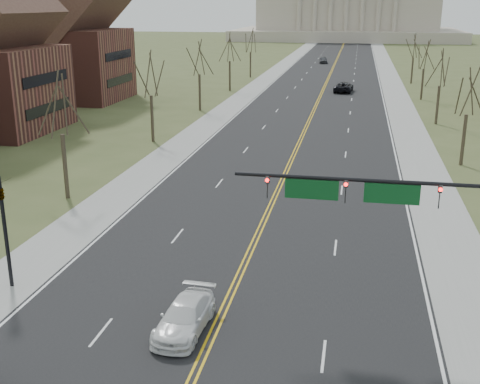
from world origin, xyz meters
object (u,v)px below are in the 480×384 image
at_px(car_far_nb, 344,87).
at_px(car_far_sb, 323,60).
at_px(car_sb_inner_second, 185,317).
at_px(signal_mast, 390,204).
at_px(signal_left, 4,220).

height_order(car_far_nb, car_far_sb, car_far_nb).
bearing_deg(car_far_nb, car_sb_inner_second, 91.82).
distance_m(signal_mast, signal_left, 19.06).
bearing_deg(car_sb_inner_second, car_far_nb, 89.46).
relative_size(signal_mast, signal_left, 2.02).
bearing_deg(car_far_sb, signal_left, -98.80).
xyz_separation_m(signal_mast, car_sb_inner_second, (-8.76, -2.62, -5.06)).
distance_m(signal_left, car_sb_inner_second, 10.94).
height_order(signal_mast, car_far_sb, signal_mast).
relative_size(signal_left, car_sb_inner_second, 1.26).
relative_size(signal_mast, car_far_nb, 2.01).
height_order(signal_mast, car_sb_inner_second, signal_mast).
relative_size(car_sb_inner_second, car_far_sb, 1.00).
bearing_deg(car_sb_inner_second, car_far_sb, 93.63).
xyz_separation_m(signal_left, car_far_sb, (8.62, 127.02, -2.89)).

